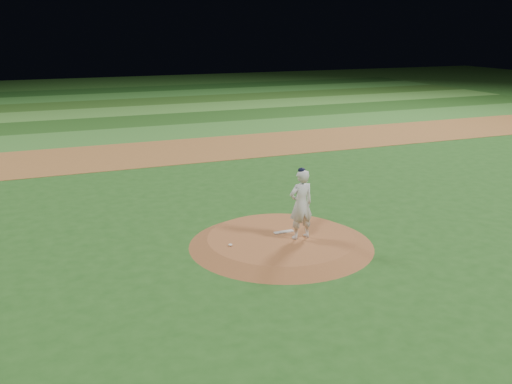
{
  "coord_description": "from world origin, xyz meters",
  "views": [
    {
      "loc": [
        -6.65,
        -14.46,
        6.32
      ],
      "look_at": [
        0.0,
        2.0,
        1.1
      ],
      "focal_mm": 40.0,
      "sensor_mm": 36.0,
      "label": 1
    }
  ],
  "objects_px": {
    "pitchers_mound": "(281,241)",
    "pitcher_on_mound": "(301,204)",
    "rosin_bag": "(230,245)",
    "pitching_rubber": "(284,232)"
  },
  "relations": [
    {
      "from": "pitcher_on_mound",
      "to": "pitching_rubber",
      "type": "bearing_deg",
      "value": 112.67
    },
    {
      "from": "pitching_rubber",
      "to": "rosin_bag",
      "type": "xyz_separation_m",
      "value": [
        -1.88,
        -0.44,
        0.02
      ]
    },
    {
      "from": "pitchers_mound",
      "to": "rosin_bag",
      "type": "height_order",
      "value": "rosin_bag"
    },
    {
      "from": "rosin_bag",
      "to": "pitcher_on_mound",
      "type": "relative_size",
      "value": 0.05
    },
    {
      "from": "pitchers_mound",
      "to": "pitching_rubber",
      "type": "distance_m",
      "value": 0.42
    },
    {
      "from": "pitcher_on_mound",
      "to": "rosin_bag",
      "type": "bearing_deg",
      "value": 175.2
    },
    {
      "from": "pitching_rubber",
      "to": "pitcher_on_mound",
      "type": "relative_size",
      "value": 0.29
    },
    {
      "from": "pitching_rubber",
      "to": "rosin_bag",
      "type": "relative_size",
      "value": 5.36
    },
    {
      "from": "pitchers_mound",
      "to": "rosin_bag",
      "type": "xyz_separation_m",
      "value": [
        -1.64,
        -0.11,
        0.16
      ]
    },
    {
      "from": "pitchers_mound",
      "to": "pitcher_on_mound",
      "type": "relative_size",
      "value": 2.56
    }
  ]
}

